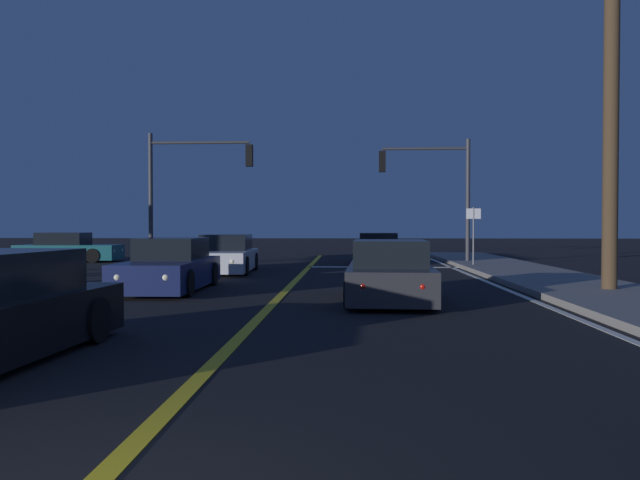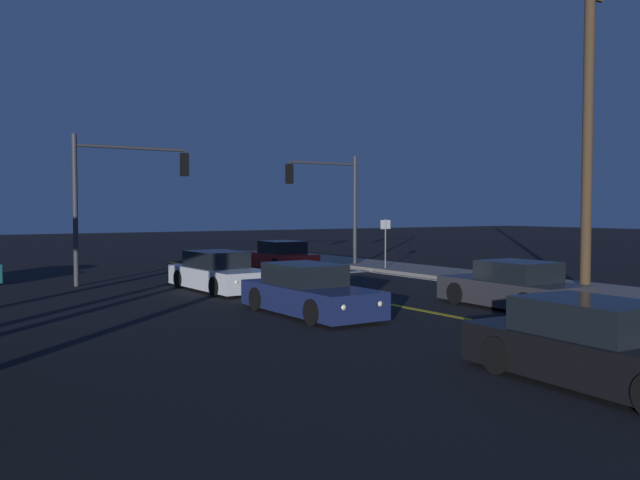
{
  "view_description": "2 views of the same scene",
  "coord_description": "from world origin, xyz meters",
  "px_view_note": "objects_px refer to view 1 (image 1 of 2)",
  "views": [
    {
      "loc": [
        1.62,
        -3.08,
        1.65
      ],
      "look_at": [
        0.59,
        18.76,
        1.16
      ],
      "focal_mm": 35.39,
      "sensor_mm": 36.0,
      "label": 1
    },
    {
      "loc": [
        -12.11,
        -2.11,
        2.77
      ],
      "look_at": [
        -0.76,
        15.76,
        1.81
      ],
      "focal_mm": 37.29,
      "sensor_mm": 36.0,
      "label": 2
    }
  ],
  "objects_px": {
    "car_lead_oncoming_red": "(378,250)",
    "traffic_signal_near_right": "(434,181)",
    "car_mid_block_navy": "(170,267)",
    "car_parked_curb_charcoal": "(390,275)",
    "traffic_signal_far_left": "(189,176)",
    "car_far_approaching_white": "(226,256)",
    "street_sign_corner": "(473,227)",
    "utility_pole_right": "(612,50)",
    "car_following_oncoming_teal": "(68,249)"
  },
  "relations": [
    {
      "from": "car_lead_oncoming_red",
      "to": "traffic_signal_near_right",
      "type": "relative_size",
      "value": 0.8
    },
    {
      "from": "car_mid_block_navy",
      "to": "car_parked_curb_charcoal",
      "type": "relative_size",
      "value": 1.07
    },
    {
      "from": "car_mid_block_navy",
      "to": "traffic_signal_far_left",
      "type": "height_order",
      "value": "traffic_signal_far_left"
    },
    {
      "from": "car_mid_block_navy",
      "to": "car_parked_curb_charcoal",
      "type": "bearing_deg",
      "value": 158.07
    },
    {
      "from": "car_mid_block_navy",
      "to": "car_far_approaching_white",
      "type": "bearing_deg",
      "value": -92.69
    },
    {
      "from": "car_far_approaching_white",
      "to": "street_sign_corner",
      "type": "xyz_separation_m",
      "value": [
        9.19,
        2.43,
        1.01
      ]
    },
    {
      "from": "car_far_approaching_white",
      "to": "utility_pole_right",
      "type": "height_order",
      "value": "utility_pole_right"
    },
    {
      "from": "traffic_signal_near_right",
      "to": "utility_pole_right",
      "type": "height_order",
      "value": "utility_pole_right"
    },
    {
      "from": "utility_pole_right",
      "to": "street_sign_corner",
      "type": "distance_m",
      "value": 10.33
    },
    {
      "from": "car_far_approaching_white",
      "to": "utility_pole_right",
      "type": "distance_m",
      "value": 13.67
    },
    {
      "from": "car_following_oncoming_teal",
      "to": "street_sign_corner",
      "type": "bearing_deg",
      "value": 76.34
    },
    {
      "from": "car_far_approaching_white",
      "to": "traffic_signal_near_right",
      "type": "height_order",
      "value": "traffic_signal_near_right"
    },
    {
      "from": "car_mid_block_navy",
      "to": "car_lead_oncoming_red",
      "type": "relative_size",
      "value": 1.09
    },
    {
      "from": "car_lead_oncoming_red",
      "to": "car_following_oncoming_teal",
      "type": "distance_m",
      "value": 14.19
    },
    {
      "from": "car_mid_block_navy",
      "to": "car_following_oncoming_teal",
      "type": "distance_m",
      "value": 14.98
    },
    {
      "from": "traffic_signal_near_right",
      "to": "traffic_signal_far_left",
      "type": "bearing_deg",
      "value": 7.7
    },
    {
      "from": "street_sign_corner",
      "to": "traffic_signal_near_right",
      "type": "bearing_deg",
      "value": 112.14
    },
    {
      "from": "car_lead_oncoming_red",
      "to": "car_parked_curb_charcoal",
      "type": "distance_m",
      "value": 14.21
    },
    {
      "from": "utility_pole_right",
      "to": "car_far_approaching_white",
      "type": "bearing_deg",
      "value": 146.94
    },
    {
      "from": "car_mid_block_navy",
      "to": "car_far_approaching_white",
      "type": "relative_size",
      "value": 0.98
    },
    {
      "from": "car_lead_oncoming_red",
      "to": "car_far_approaching_white",
      "type": "bearing_deg",
      "value": -133.46
    },
    {
      "from": "car_mid_block_navy",
      "to": "car_parked_curb_charcoal",
      "type": "height_order",
      "value": "same"
    },
    {
      "from": "traffic_signal_far_left",
      "to": "utility_pole_right",
      "type": "xyz_separation_m",
      "value": [
        12.89,
        -10.73,
        2.09
      ]
    },
    {
      "from": "car_mid_block_navy",
      "to": "utility_pole_right",
      "type": "distance_m",
      "value": 12.0
    },
    {
      "from": "traffic_signal_near_right",
      "to": "street_sign_corner",
      "type": "height_order",
      "value": "traffic_signal_near_right"
    },
    {
      "from": "car_mid_block_navy",
      "to": "car_lead_oncoming_red",
      "type": "height_order",
      "value": "same"
    },
    {
      "from": "car_lead_oncoming_red",
      "to": "utility_pole_right",
      "type": "distance_m",
      "value": 14.62
    },
    {
      "from": "car_parked_curb_charcoal",
      "to": "traffic_signal_near_right",
      "type": "height_order",
      "value": "traffic_signal_near_right"
    },
    {
      "from": "car_parked_curb_charcoal",
      "to": "car_following_oncoming_teal",
      "type": "bearing_deg",
      "value": 135.75
    },
    {
      "from": "car_following_oncoming_teal",
      "to": "utility_pole_right",
      "type": "relative_size",
      "value": 0.41
    },
    {
      "from": "car_mid_block_navy",
      "to": "car_lead_oncoming_red",
      "type": "bearing_deg",
      "value": -116.7
    },
    {
      "from": "car_lead_oncoming_red",
      "to": "utility_pole_right",
      "type": "bearing_deg",
      "value": -68.18
    },
    {
      "from": "utility_pole_right",
      "to": "street_sign_corner",
      "type": "height_order",
      "value": "utility_pole_right"
    },
    {
      "from": "car_far_approaching_white",
      "to": "car_parked_curb_charcoal",
      "type": "bearing_deg",
      "value": 119.85
    },
    {
      "from": "traffic_signal_near_right",
      "to": "street_sign_corner",
      "type": "bearing_deg",
      "value": 112.14
    },
    {
      "from": "utility_pole_right",
      "to": "street_sign_corner",
      "type": "bearing_deg",
      "value": 98.54
    },
    {
      "from": "street_sign_corner",
      "to": "car_parked_curb_charcoal",
      "type": "bearing_deg",
      "value": -109.89
    },
    {
      "from": "street_sign_corner",
      "to": "car_mid_block_navy",
      "type": "bearing_deg",
      "value": -137.18
    },
    {
      "from": "traffic_signal_near_right",
      "to": "street_sign_corner",
      "type": "distance_m",
      "value": 3.63
    },
    {
      "from": "car_parked_curb_charcoal",
      "to": "traffic_signal_far_left",
      "type": "bearing_deg",
      "value": 124.08
    },
    {
      "from": "car_far_approaching_white",
      "to": "traffic_signal_near_right",
      "type": "distance_m",
      "value": 10.06
    },
    {
      "from": "car_mid_block_navy",
      "to": "car_lead_oncoming_red",
      "type": "distance_m",
      "value": 13.44
    },
    {
      "from": "car_mid_block_navy",
      "to": "car_following_oncoming_teal",
      "type": "relative_size",
      "value": 1.02
    },
    {
      "from": "car_parked_curb_charcoal",
      "to": "street_sign_corner",
      "type": "bearing_deg",
      "value": 72.32
    },
    {
      "from": "traffic_signal_far_left",
      "to": "car_following_oncoming_teal",
      "type": "bearing_deg",
      "value": 159.41
    },
    {
      "from": "car_following_oncoming_teal",
      "to": "traffic_signal_far_left",
      "type": "bearing_deg",
      "value": 67.67
    },
    {
      "from": "car_parked_curb_charcoal",
      "to": "street_sign_corner",
      "type": "xyz_separation_m",
      "value": [
        3.91,
        10.8,
        1.02
      ]
    },
    {
      "from": "car_parked_curb_charcoal",
      "to": "traffic_signal_far_left",
      "type": "height_order",
      "value": "traffic_signal_far_left"
    },
    {
      "from": "traffic_signal_far_left",
      "to": "car_parked_curb_charcoal",
      "type": "bearing_deg",
      "value": -58.13
    },
    {
      "from": "car_lead_oncoming_red",
      "to": "car_far_approaching_white",
      "type": "distance_m",
      "value": 8.12
    }
  ]
}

